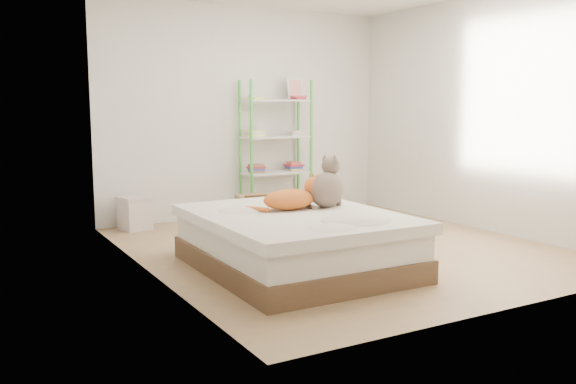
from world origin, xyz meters
TOP-DOWN VIEW (x-y plane):
  - room at (0.00, 0.00)m, footprint 3.81×4.21m
  - bed at (-0.79, -0.48)m, footprint 1.54×1.92m
  - orange_cat at (-0.76, -0.33)m, footprint 0.58×0.33m
  - grey_cat at (-0.40, -0.36)m, footprint 0.50×0.48m
  - shelf_unit at (0.31, 1.88)m, footprint 0.88×0.36m
  - cardboard_box at (-0.23, 1.22)m, footprint 0.62×0.61m
  - white_bin at (-1.52, 1.85)m, footprint 0.40×0.37m

SIDE VIEW (x-z plane):
  - cardboard_box at x=-0.23m, z-range -0.03..0.41m
  - white_bin at x=-1.52m, z-range 0.00..0.38m
  - bed at x=-0.79m, z-range 0.00..0.49m
  - orange_cat at x=-0.76m, z-range 0.49..0.72m
  - grey_cat at x=-0.40m, z-range 0.49..0.94m
  - shelf_unit at x=0.31m, z-range -0.01..1.73m
  - room at x=0.00m, z-range 0.00..2.61m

